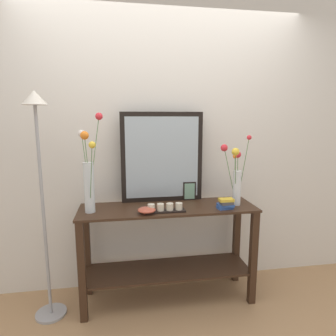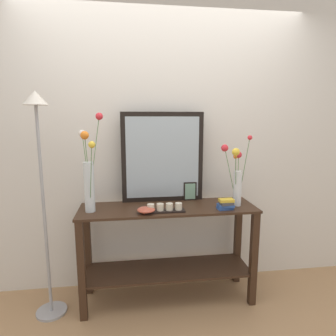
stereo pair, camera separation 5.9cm
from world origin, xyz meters
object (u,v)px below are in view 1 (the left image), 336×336
Objects in this scene: tall_vase_left at (89,175)px; floor_lamp at (40,170)px; console_table at (168,242)px; book_stack at (226,204)px; mirror_leaning at (162,157)px; picture_frame_small at (189,191)px; vase_right at (236,175)px; candle_tray at (165,208)px; decorative_bowl at (147,210)px.

floor_lamp is (-0.34, -0.03, 0.06)m from tall_vase_left.
book_stack is at bearing -15.91° from console_table.
mirror_leaning is 4.71× the size of picture_frame_small.
picture_frame_small is 1.21× the size of book_stack.
vase_right reaches higher than console_table.
floor_lamp is at bearing 177.31° from book_stack.
floor_lamp is (-0.92, 0.06, 0.32)m from candle_tray.
console_table is 0.36m from candle_tray.
candle_tray is at bearing -8.86° from tall_vase_left.
tall_vase_left reaches higher than vase_right.
candle_tray is 2.25× the size of decorative_bowl.
mirror_leaning is 0.45× the size of floor_lamp.
mirror_leaning is 5.54× the size of decorative_bowl.
tall_vase_left is at bearing 166.12° from decorative_bowl.
tall_vase_left is at bearing -166.77° from picture_frame_small.
console_table is at bearing 70.44° from candle_tray.
floor_lamp is at bearing -168.98° from picture_frame_small.
decorative_bowl is at bearing -13.88° from tall_vase_left.
tall_vase_left is 5.46× the size of decorative_bowl.
picture_frame_small is at bearing 11.02° from floor_lamp.
book_stack is at bearing 0.62° from decorative_bowl.
mirror_leaning reaches higher than book_stack.
candle_tray is (-0.04, -0.12, 0.34)m from console_table.
decorative_bowl is 0.85m from floor_lamp.
candle_tray is at bearing -109.56° from console_table.
decorative_bowl is at bearing -117.71° from mirror_leaning.
floor_lamp reaches higher than tall_vase_left.
mirror_leaning is 0.67m from book_stack.
tall_vase_left is (-0.60, -0.22, -0.09)m from mirror_leaning.
tall_vase_left is 1.19m from vase_right.
book_stack is at bearing -141.32° from vase_right.
decorative_bowl is (-0.41, -0.31, -0.06)m from picture_frame_small.
tall_vase_left is 0.89m from picture_frame_small.
console_table is 0.72m from mirror_leaning.
mirror_leaning is 0.51m from decorative_bowl.
book_stack reaches higher than console_table.
floor_lamp reaches higher than console_table.
book_stack is (1.08, -0.10, -0.25)m from tall_vase_left.
picture_frame_small is (0.27, 0.29, 0.05)m from candle_tray.
book_stack is at bearing -5.30° from tall_vase_left.
mirror_leaning reaches higher than tall_vase_left.
tall_vase_left is at bearing 171.14° from candle_tray.
floor_lamp reaches higher than candle_tray.
mirror_leaning is 0.98m from floor_lamp.
console_table is 1.89× the size of tall_vase_left.
floor_lamp is at bearing 174.58° from decorative_bowl.
decorative_bowl is (-0.19, -0.14, 0.34)m from console_table.
vase_right is at bearing -0.36° from tall_vase_left.
tall_vase_left reaches higher than decorative_bowl.
book_stack is (0.45, -0.13, 0.35)m from console_table.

